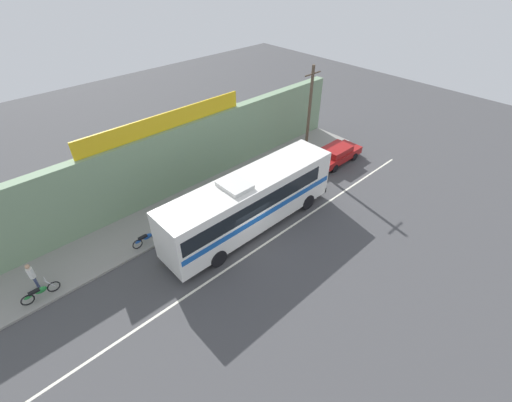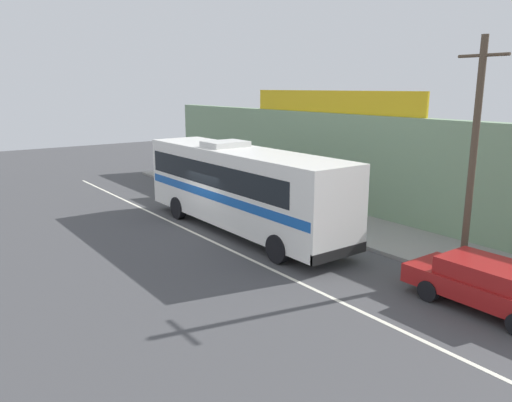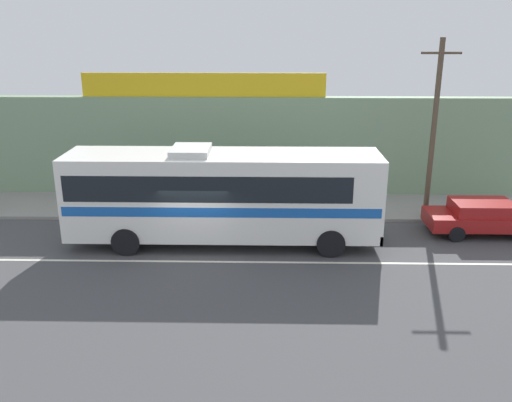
{
  "view_description": "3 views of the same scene",
  "coord_description": "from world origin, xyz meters",
  "px_view_note": "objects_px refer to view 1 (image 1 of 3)",
  "views": [
    {
      "loc": [
        -10.07,
        -11.37,
        14.46
      ],
      "look_at": [
        2.01,
        1.61,
        1.08
      ],
      "focal_mm": 24.45,
      "sensor_mm": 36.0,
      "label": 1
    },
    {
      "loc": [
        17.77,
        -10.61,
        6.07
      ],
      "look_at": [
        2.31,
        0.77,
        1.62
      ],
      "focal_mm": 34.57,
      "sensor_mm": 36.0,
      "label": 2
    },
    {
      "loc": [
        2.62,
        -18.65,
        8.17
      ],
      "look_at": [
        2.21,
        0.71,
        1.81
      ],
      "focal_mm": 38.36,
      "sensor_mm": 36.0,
      "label": 3
    }
  ],
  "objects_px": {
    "utility_pole": "(309,115)",
    "pedestrian_by_curb": "(32,275)",
    "intercity_bus": "(250,200)",
    "parked_car": "(337,154)",
    "motorcycle_green": "(39,292)",
    "motorcycle_orange": "(146,238)"
  },
  "relations": [
    {
      "from": "parked_car",
      "to": "motorcycle_green",
      "type": "xyz_separation_m",
      "value": [
        -21.7,
        1.77,
        -0.17
      ]
    },
    {
      "from": "intercity_bus",
      "to": "parked_car",
      "type": "xyz_separation_m",
      "value": [
        10.4,
        1.19,
        -1.33
      ]
    },
    {
      "from": "utility_pole",
      "to": "motorcycle_orange",
      "type": "bearing_deg",
      "value": -179.8
    },
    {
      "from": "intercity_bus",
      "to": "utility_pole",
      "type": "distance_m",
      "value": 9.3
    },
    {
      "from": "intercity_bus",
      "to": "motorcycle_green",
      "type": "relative_size",
      "value": 6.42
    },
    {
      "from": "motorcycle_green",
      "to": "motorcycle_orange",
      "type": "bearing_deg",
      "value": -0.81
    },
    {
      "from": "parked_car",
      "to": "motorcycle_orange",
      "type": "bearing_deg",
      "value": 173.95
    },
    {
      "from": "intercity_bus",
      "to": "pedestrian_by_curb",
      "type": "xyz_separation_m",
      "value": [
        -11.22,
        3.73,
        -0.94
      ]
    },
    {
      "from": "utility_pole",
      "to": "pedestrian_by_curb",
      "type": "height_order",
      "value": "utility_pole"
    },
    {
      "from": "motorcycle_orange",
      "to": "pedestrian_by_curb",
      "type": "bearing_deg",
      "value": 171.5
    },
    {
      "from": "intercity_bus",
      "to": "motorcycle_green",
      "type": "bearing_deg",
      "value": 165.33
    },
    {
      "from": "intercity_bus",
      "to": "utility_pole",
      "type": "height_order",
      "value": "utility_pole"
    },
    {
      "from": "intercity_bus",
      "to": "parked_car",
      "type": "relative_size",
      "value": 2.61
    },
    {
      "from": "parked_car",
      "to": "pedestrian_by_curb",
      "type": "height_order",
      "value": "pedestrian_by_curb"
    },
    {
      "from": "motorcycle_green",
      "to": "utility_pole",
      "type": "bearing_deg",
      "value": -0.09
    },
    {
      "from": "parked_car",
      "to": "motorcycle_green",
      "type": "bearing_deg",
      "value": 175.34
    },
    {
      "from": "motorcycle_green",
      "to": "motorcycle_orange",
      "type": "relative_size",
      "value": 1.0
    },
    {
      "from": "utility_pole",
      "to": "pedestrian_by_curb",
      "type": "distance_m",
      "value": 20.06
    },
    {
      "from": "utility_pole",
      "to": "pedestrian_by_curb",
      "type": "bearing_deg",
      "value": 177.68
    },
    {
      "from": "motorcycle_green",
      "to": "pedestrian_by_curb",
      "type": "xyz_separation_m",
      "value": [
        0.07,
        0.77,
        0.56
      ]
    },
    {
      "from": "motorcycle_orange",
      "to": "intercity_bus",
      "type": "bearing_deg",
      "value": -27.51
    },
    {
      "from": "motorcycle_orange",
      "to": "pedestrian_by_curb",
      "type": "distance_m",
      "value": 5.79
    }
  ]
}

